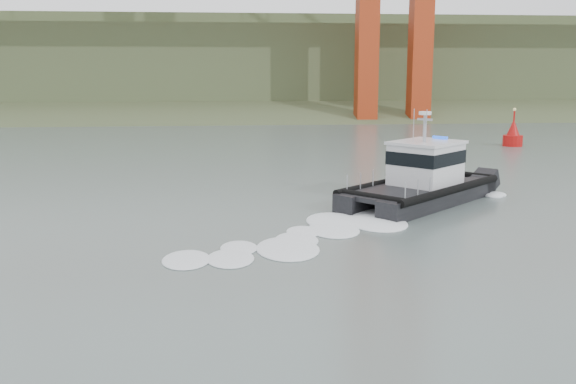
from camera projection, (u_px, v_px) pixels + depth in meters
name	position (u px, v px, depth m)	size (l,w,h in m)	color
ground	(315.00, 316.00, 20.33)	(400.00, 400.00, 0.00)	#475450
headlands	(237.00, 73.00, 141.69)	(500.00, 105.36, 27.12)	#3B4A2A
patrol_boat	(422.00, 179.00, 37.48)	(11.17, 10.67, 5.50)	black
nav_buoy	(513.00, 135.00, 65.38)	(1.97, 1.97, 4.10)	#A40C0B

